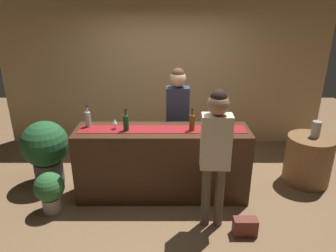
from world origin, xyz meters
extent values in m
plane|color=brown|center=(0.00, 0.00, 0.00)|extent=(10.00, 10.00, 0.00)
cube|color=tan|center=(0.00, 1.90, 1.45)|extent=(6.00, 0.12, 2.90)
cube|color=#3D2314|center=(0.00, 0.00, 0.50)|extent=(2.34, 0.60, 1.01)
cube|color=maroon|center=(0.00, 0.00, 1.01)|extent=(2.23, 0.28, 0.01)
cylinder|color=#B2C6C1|center=(-1.00, 0.10, 1.11)|extent=(0.07, 0.07, 0.21)
cylinder|color=#B2C6C1|center=(-1.00, 0.10, 1.26)|extent=(0.03, 0.03, 0.08)
cylinder|color=black|center=(-1.00, 0.10, 1.30)|extent=(0.03, 0.03, 0.02)
cylinder|color=brown|center=(0.39, -0.04, 1.11)|extent=(0.07, 0.07, 0.21)
cylinder|color=brown|center=(0.39, -0.04, 1.26)|extent=(0.03, 0.03, 0.08)
cylinder|color=black|center=(0.39, -0.04, 1.30)|extent=(0.03, 0.03, 0.02)
cylinder|color=#194723|center=(-0.47, -0.04, 1.11)|extent=(0.07, 0.07, 0.21)
cylinder|color=#194723|center=(-0.47, -0.04, 1.26)|extent=(0.03, 0.03, 0.08)
cylinder|color=black|center=(-0.47, -0.04, 1.30)|extent=(0.03, 0.03, 0.02)
cylinder|color=silver|center=(0.77, -0.04, 1.01)|extent=(0.06, 0.06, 0.00)
cylinder|color=silver|center=(0.77, -0.04, 1.05)|extent=(0.01, 0.01, 0.08)
cone|color=silver|center=(0.77, -0.04, 1.12)|extent=(0.07, 0.07, 0.06)
cylinder|color=silver|center=(0.62, -0.01, 1.01)|extent=(0.06, 0.06, 0.00)
cylinder|color=silver|center=(0.62, -0.01, 1.05)|extent=(0.01, 0.01, 0.08)
cone|color=silver|center=(0.62, -0.01, 1.12)|extent=(0.07, 0.07, 0.06)
cylinder|color=silver|center=(-0.63, 0.01, 1.01)|extent=(0.06, 0.06, 0.00)
cylinder|color=silver|center=(-0.63, 0.01, 1.05)|extent=(0.01, 0.01, 0.08)
cone|color=silver|center=(-0.63, 0.01, 1.12)|extent=(0.07, 0.07, 0.06)
cylinder|color=#26262B|center=(0.30, 0.58, 0.40)|extent=(0.11, 0.11, 0.80)
cylinder|color=#26262B|center=(0.14, 0.58, 0.40)|extent=(0.11, 0.11, 0.80)
cube|color=#2D384C|center=(0.22, 0.58, 1.12)|extent=(0.34, 0.20, 0.64)
sphere|color=#DBAD89|center=(0.22, 0.58, 1.56)|extent=(0.24, 0.24, 0.24)
sphere|color=brown|center=(0.22, 0.58, 1.63)|extent=(0.19, 0.19, 0.19)
cylinder|color=brown|center=(0.54, -0.66, 0.40)|extent=(0.11, 0.11, 0.81)
cylinder|color=brown|center=(0.70, -0.66, 0.40)|extent=(0.11, 0.11, 0.81)
cube|color=beige|center=(0.62, -0.66, 1.13)|extent=(0.35, 0.22, 0.64)
sphere|color=#9E7051|center=(0.62, -0.66, 1.57)|extent=(0.24, 0.24, 0.24)
sphere|color=black|center=(0.62, -0.66, 1.64)|extent=(0.19, 0.19, 0.19)
cylinder|color=brown|center=(2.20, 0.35, 0.37)|extent=(0.68, 0.68, 0.74)
cylinder|color=#A8A399|center=(2.25, 0.38, 0.86)|extent=(0.13, 0.13, 0.24)
cylinder|color=#4C4C51|center=(-1.73, 0.30, 0.18)|extent=(0.42, 0.42, 0.37)
sphere|color=#23562D|center=(-1.73, 0.30, 0.66)|extent=(0.68, 0.68, 0.68)
cylinder|color=#9E9389|center=(-1.45, -0.40, 0.10)|extent=(0.24, 0.24, 0.21)
sphere|color=#2D6633|center=(-1.45, -0.40, 0.37)|extent=(0.39, 0.39, 0.39)
cube|color=brown|center=(0.99, -0.85, 0.11)|extent=(0.28, 0.14, 0.22)
camera|label=1|loc=(0.08, -3.82, 2.55)|focal=33.03mm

